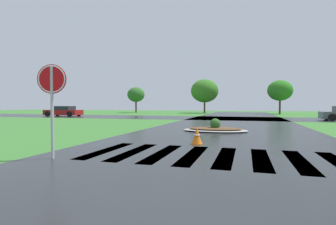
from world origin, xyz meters
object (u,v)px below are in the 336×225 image
median_island (215,129)px  traffic_cone (197,136)px  car_dark_suv (64,111)px  stop_sign (52,89)px

median_island → traffic_cone: bearing=-91.2°
car_dark_suv → stop_sign: bearing=124.9°
stop_sign → car_dark_suv: 27.58m
stop_sign → car_dark_suv: size_ratio=0.54×
stop_sign → traffic_cone: stop_sign is taller
stop_sign → car_dark_suv: stop_sign is taller
car_dark_suv → traffic_cone: size_ratio=7.62×
stop_sign → median_island: size_ratio=0.72×
stop_sign → median_island: bearing=53.0°
median_island → car_dark_suv: 24.16m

